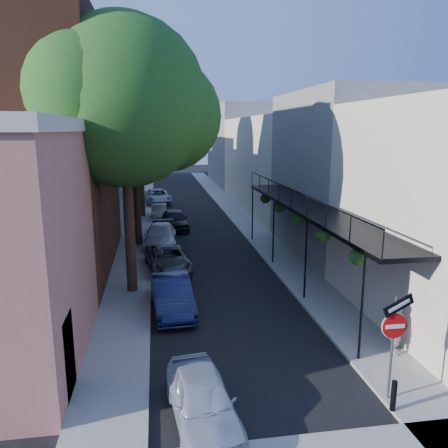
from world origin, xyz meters
name	(u,v)px	position (x,y,z in m)	size (l,w,h in m)	color
ground	(281,441)	(0.00, 0.00, 0.00)	(160.00, 160.00, 0.00)	black
road_surface	(187,209)	(0.00, 30.00, 0.01)	(6.00, 64.00, 0.01)	black
sidewalk_left	(141,210)	(-4.00, 30.00, 0.06)	(2.00, 64.00, 0.12)	gray
sidewalk_right	(231,207)	(4.00, 30.00, 0.06)	(2.00, 64.00, 0.12)	gray
buildings_left	(72,155)	(-9.30, 28.76, 4.94)	(10.10, 59.10, 12.00)	#CF776A
buildings_right	(287,159)	(8.99, 29.49, 4.42)	(9.80, 55.00, 10.00)	beige
sign_post	(394,330)	(3.16, 0.97, 2.04)	(0.89, 0.17, 2.99)	#595B60
bollard	(394,396)	(3.00, 0.50, 0.52)	(0.14, 0.14, 0.80)	black
oak_near	(135,106)	(-3.37, 10.26, 7.88)	(7.48, 6.80, 11.42)	#301E13
oak_mid	(141,128)	(-3.42, 18.23, 7.06)	(6.60, 6.00, 10.20)	#301E13
oak_far	(144,112)	(-3.35, 27.27, 8.26)	(7.70, 7.00, 11.90)	#301E13
parked_car_a	(202,400)	(-1.70, 0.92, 0.62)	(1.46, 3.62, 1.23)	#B2B8C5
parked_car_b	(172,295)	(-2.17, 7.72, 0.68)	(1.43, 4.10, 1.35)	#121939
parked_car_c	(168,259)	(-2.17, 12.80, 0.59)	(1.96, 4.25, 1.18)	#4F5256
parked_car_d	(160,236)	(-2.48, 17.51, 0.66)	(1.86, 4.57, 1.33)	silver
parked_car_e	(175,220)	(-1.40, 22.14, 0.70)	(1.64, 4.09, 1.39)	black
parked_car_f	(159,212)	(-2.47, 26.17, 0.56)	(1.18, 3.38, 1.11)	#696559
parked_car_g	(157,197)	(-2.57, 33.31, 0.69)	(2.30, 4.99, 1.39)	#909AA3
pedestrian	(397,328)	(4.60, 3.15, 0.96)	(0.61, 0.40, 1.68)	slate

